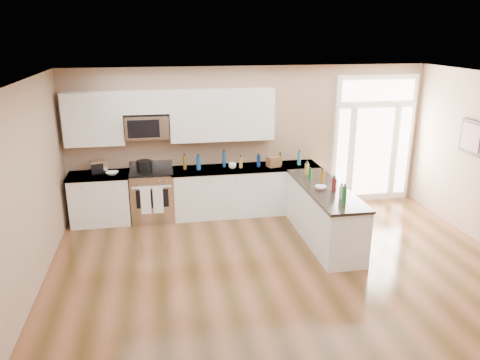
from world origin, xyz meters
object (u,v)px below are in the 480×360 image
at_px(peninsula_cabinet, 324,216).
at_px(stockpot, 144,166).
at_px(kitchen_range, 153,195).
at_px(toaster_oven, 98,167).

bearing_deg(peninsula_cabinet, stockpot, 153.96).
distance_m(peninsula_cabinet, kitchen_range, 3.20).
distance_m(peninsula_cabinet, toaster_oven, 4.13).
bearing_deg(toaster_oven, kitchen_range, -24.31).
relative_size(peninsula_cabinet, stockpot, 8.23).
relative_size(stockpot, toaster_oven, 1.02).
height_order(stockpot, toaster_oven, toaster_oven).
height_order(peninsula_cabinet, toaster_oven, toaster_oven).
relative_size(kitchen_range, toaster_oven, 3.90).
height_order(peninsula_cabinet, stockpot, stockpot).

